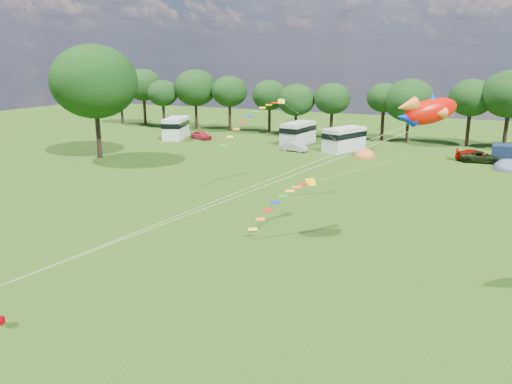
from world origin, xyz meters
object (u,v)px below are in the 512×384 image
at_px(tent_orange, 365,157).
at_px(fish_kite, 426,111).
at_px(car_c, 476,156).
at_px(campervan_a, 176,127).
at_px(big_tree, 94,82).
at_px(car_b, 294,147).
at_px(campervan_c, 344,138).
at_px(car_a, 201,135).
at_px(car_d, 482,157).
at_px(campervan_b, 298,132).
at_px(tent_greyblue, 508,169).

bearing_deg(tent_orange, fish_kite, -72.84).
xyz_separation_m(car_c, campervan_a, (-41.58, 0.00, 0.99)).
distance_m(big_tree, car_b, 25.59).
bearing_deg(fish_kite, campervan_c, 71.37).
relative_size(car_a, tent_orange, 1.29).
height_order(car_b, car_d, car_d).
distance_m(big_tree, campervan_c, 31.53).
xyz_separation_m(campervan_c, fish_kite, (13.71, -36.27, 7.41)).
bearing_deg(car_c, tent_orange, 99.35).
height_order(big_tree, car_d, big_tree).
bearing_deg(campervan_c, car_d, -70.76).
distance_m(car_d, fish_kite, 36.60).
xyz_separation_m(campervan_b, tent_greyblue, (26.43, -6.30, -1.61)).
xyz_separation_m(campervan_a, fish_kite, (39.47, -36.03, 7.38)).
bearing_deg(campervan_b, car_d, -90.58).
bearing_deg(car_a, campervan_b, -60.66).
relative_size(car_a, fish_kite, 1.12).
bearing_deg(tent_greyblue, car_a, 174.11).
xyz_separation_m(car_c, campervan_b, (-23.11, 2.81, 0.97)).
bearing_deg(car_b, big_tree, 132.51).
relative_size(campervan_c, tent_greyblue, 1.97).
xyz_separation_m(car_b, campervan_c, (5.70, 3.15, 1.03)).
height_order(campervan_a, tent_greyblue, campervan_a).
relative_size(campervan_b, fish_kite, 1.93).
xyz_separation_m(big_tree, campervan_c, (25.37, 17.20, -7.40)).
bearing_deg(tent_orange, campervan_c, 136.99).
distance_m(car_a, tent_orange, 25.66).
distance_m(car_c, car_d, 0.79).
distance_m(car_c, campervan_b, 23.30).
bearing_deg(campervan_a, tent_greyblue, -113.16).
relative_size(car_d, tent_greyblue, 1.39).
height_order(car_b, fish_kite, fish_kite).
distance_m(big_tree, campervan_b, 27.78).
bearing_deg(campervan_a, car_a, -98.07).
bearing_deg(car_d, big_tree, 107.52).
height_order(car_d, tent_greyblue, car_d).
xyz_separation_m(campervan_a, campervan_b, (18.46, 2.80, -0.02)).
distance_m(car_d, campervan_a, 42.20).
relative_size(big_tree, campervan_a, 1.95).
height_order(car_b, campervan_b, campervan_b).
bearing_deg(car_c, fish_kite, 172.09).
distance_m(campervan_c, tent_orange, 5.08).
height_order(car_b, tent_greyblue, car_b).
xyz_separation_m(big_tree, car_a, (3.51, 17.70, -8.39)).
bearing_deg(car_d, fish_kite, 171.66).
bearing_deg(car_a, car_b, -81.48).
xyz_separation_m(big_tree, tent_orange, (28.89, 13.91, -9.00)).
distance_m(car_c, campervan_c, 15.85).
relative_size(car_b, tent_greyblue, 0.98).
distance_m(car_a, fish_kite, 51.84).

